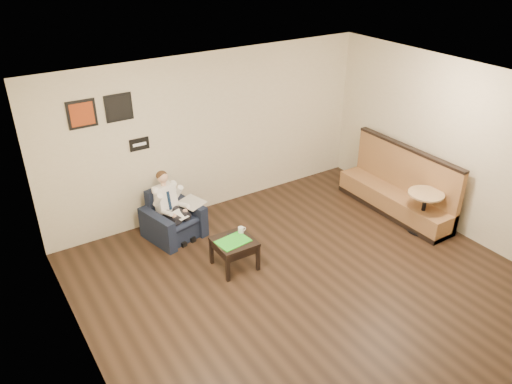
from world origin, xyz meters
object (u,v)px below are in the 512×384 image
green_folder (233,241)px  banquette (397,182)px  smartphone (232,234)px  side_table (234,254)px  armchair (173,215)px  coffee_mug (241,230)px  seated_man (176,210)px  cafe_table (423,212)px

green_folder → banquette: size_ratio=0.20×
green_folder → smartphone: bearing=64.9°
side_table → green_folder: (-0.03, -0.02, 0.24)m
side_table → banquette: (3.25, -0.11, 0.35)m
armchair → coffee_mug: size_ratio=8.16×
banquette → armchair: bearing=159.3°
armchair → seated_man: bearing=-90.0°
armchair → cafe_table: size_ratio=1.12×
banquette → green_folder: bearing=178.4°
armchair → banquette: bearing=-34.0°
banquette → coffee_mug: bearing=175.7°
green_folder → banquette: 3.28m
seated_man → cafe_table: bearing=-42.8°
coffee_mug → seated_man: bearing=118.5°
cafe_table → green_folder: bearing=165.8°
seated_man → coffee_mug: 1.20m
seated_man → green_folder: size_ratio=2.28×
armchair → cafe_table: (3.56, -2.10, -0.03)m
smartphone → cafe_table: bearing=-6.6°
armchair → green_folder: 1.35m
green_folder → cafe_table: size_ratio=0.65×
side_table → green_folder: 0.24m
armchair → banquette: 3.91m
cafe_table → coffee_mug: bearing=162.3°
smartphone → banquette: bearing=6.2°
armchair → seated_man: (0.02, -0.10, 0.14)m
side_table → cafe_table: 3.26m
green_folder → smartphone: (0.09, 0.19, -0.00)m
seated_man → smartphone: seated_man is taller
coffee_mug → smartphone: 0.15m
seated_man → side_table: (0.38, -1.18, -0.30)m
side_table → coffee_mug: size_ratio=5.79×
coffee_mug → cafe_table: size_ratio=0.14×
seated_man → green_folder: seated_man is taller
banquette → smartphone: bearing=175.1°
seated_man → banquette: (3.63, -1.29, 0.05)m
side_table → coffee_mug: bearing=32.6°
armchair → seated_man: size_ratio=0.75×
seated_man → green_folder: 1.25m
smartphone → banquette: size_ratio=0.06×
side_table → smartphone: 0.30m
cafe_table → armchair: bearing=149.5°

